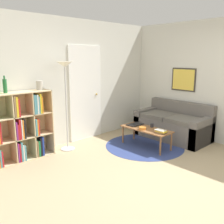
{
  "coord_description": "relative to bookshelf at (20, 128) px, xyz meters",
  "views": [
    {
      "loc": [
        -3.04,
        -1.75,
        1.82
      ],
      "look_at": [
        -0.03,
        1.46,
        0.85
      ],
      "focal_mm": 40.0,
      "sensor_mm": 36.0,
      "label": 1
    }
  ],
  "objects": [
    {
      "name": "vase_on_shelf",
      "position": [
        0.43,
        -0.0,
        0.72
      ],
      "size": [
        0.12,
        0.12,
        0.17
      ],
      "color": "#B7B2A8",
      "rests_on": "bookshelf"
    },
    {
      "name": "ground_plane",
      "position": [
        1.32,
        -2.47,
        -0.6
      ],
      "size": [
        14.0,
        14.0,
        0.0
      ],
      "primitive_type": "plane",
      "color": "tan"
    },
    {
      "name": "wall_right",
      "position": [
        3.49,
        -1.14,
        0.7
      ],
      "size": [
        0.08,
        5.66,
        2.6
      ],
      "color": "silver",
      "rests_on": "ground_plane"
    },
    {
      "name": "cup",
      "position": [
        2.31,
        -1.14,
        -0.17
      ],
      "size": [
        0.07,
        0.07,
        0.07
      ],
      "color": "#28282D",
      "rests_on": "coffee_table"
    },
    {
      "name": "bookshelf",
      "position": [
        0.0,
        0.0,
        0.0
      ],
      "size": [
        1.1,
        0.34,
        1.23
      ],
      "color": "beige",
      "rests_on": "ground_plane"
    },
    {
      "name": "rug",
      "position": [
        2.17,
        -1.08,
        -0.6
      ],
      "size": [
        1.63,
        1.63,
        0.01
      ],
      "color": "navy",
      "rests_on": "ground_plane"
    },
    {
      "name": "book_stack_on_table",
      "position": [
        2.1,
        -1.51,
        -0.17
      ],
      "size": [
        0.13,
        0.22,
        0.07
      ],
      "color": "olive",
      "rests_on": "coffee_table"
    },
    {
      "name": "laptop",
      "position": [
        2.19,
        -0.78,
        -0.2
      ],
      "size": [
        0.34,
        0.22,
        0.02
      ],
      "color": "black",
      "rests_on": "coffee_table"
    },
    {
      "name": "bottle_right",
      "position": [
        -0.19,
        0.01,
        0.75
      ],
      "size": [
        0.07,
        0.07,
        0.29
      ],
      "color": "#236633",
      "rests_on": "bookshelf"
    },
    {
      "name": "coffee_table",
      "position": [
        2.16,
        -1.12,
        -0.25
      ],
      "size": [
        0.44,
        1.07,
        0.39
      ],
      "color": "brown",
      "rests_on": "ground_plane"
    },
    {
      "name": "wall_back",
      "position": [
        1.34,
        0.21,
        0.69
      ],
      "size": [
        7.28,
        0.11,
        2.6
      ],
      "color": "silver",
      "rests_on": "ground_plane"
    },
    {
      "name": "couch",
      "position": [
        3.09,
        -1.17,
        -0.31
      ],
      "size": [
        0.83,
        1.62,
        0.81
      ],
      "color": "#66605B",
      "rests_on": "ground_plane"
    },
    {
      "name": "floor_lamp",
      "position": [
        0.89,
        -0.13,
        0.87
      ],
      "size": [
        0.32,
        0.32,
        1.74
      ],
      "color": "#B7B7BC",
      "rests_on": "ground_plane"
    },
    {
      "name": "bowl",
      "position": [
        2.04,
        -1.12,
        -0.18
      ],
      "size": [
        0.15,
        0.15,
        0.05
      ],
      "color": "orange",
      "rests_on": "coffee_table"
    }
  ]
}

